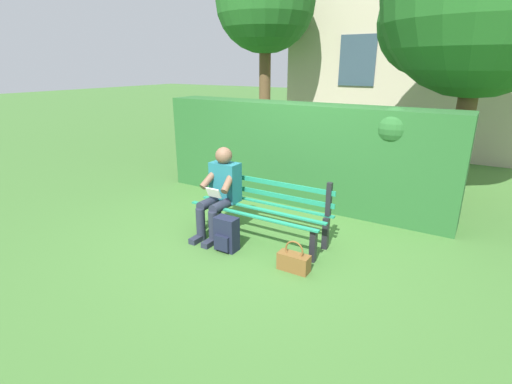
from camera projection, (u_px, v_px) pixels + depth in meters
The scene contains 8 objects.
ground at pixel (260, 239), 4.92m from camera, with size 60.00×60.00×0.00m, color #3D6B2D.
park_bench at pixel (263, 208), 4.85m from camera, with size 1.80×0.54×0.84m.
person_seated at pixel (220, 190), 4.92m from camera, with size 0.44×0.73×1.15m.
hedge_backdrop at pixel (301, 152), 6.06m from camera, with size 4.78×0.67×1.62m.
tree at pixel (475, 0), 5.67m from camera, with size 3.14×2.99×4.63m.
backpack at pixel (226, 234), 4.57m from camera, with size 0.28×0.24×0.42m.
handbag at pixel (294, 261), 4.14m from camera, with size 0.35×0.15×0.36m.
tree_far at pixel (263, 5), 8.85m from camera, with size 2.44×2.32×4.71m.
Camera 1 is at (-2.28, 3.83, 2.16)m, focal length 26.53 mm.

